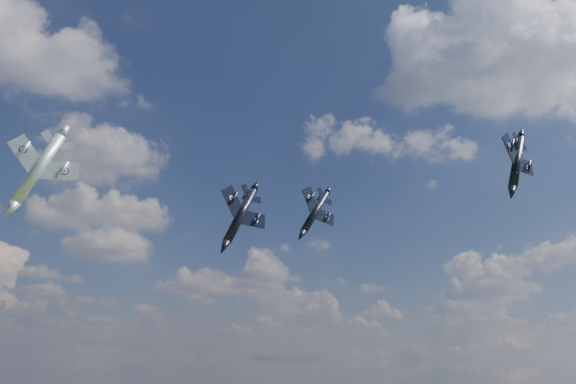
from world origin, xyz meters
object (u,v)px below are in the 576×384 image
jet_right_navy (517,162)px  jet_left_silver (39,168)px  jet_high_navy (315,212)px  jet_lead_navy (240,216)px

jet_right_navy → jet_left_silver: 61.57m
jet_right_navy → jet_left_silver: (-58.01, 20.27, -3.91)m
jet_high_navy → jet_left_silver: 49.64m
jet_right_navy → jet_high_navy: (-10.96, 35.63, -0.13)m
jet_lead_navy → jet_right_navy: (32.67, -18.62, 7.09)m
jet_left_silver → jet_high_navy: bearing=26.5°
jet_lead_navy → jet_right_navy: size_ratio=1.00×
jet_lead_navy → jet_left_silver: jet_left_silver is taller
jet_lead_navy → jet_left_silver: size_ratio=0.93×
jet_high_navy → jet_left_silver: (-47.05, -15.37, -3.78)m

